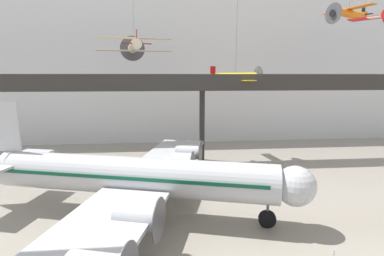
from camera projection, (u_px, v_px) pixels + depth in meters
The scene contains 6 objects.
hangar_back_wall at pixel (193, 62), 49.92m from camera, with size 140.00×3.00×26.71m.
mezzanine_walkway at pixel (203, 88), 37.36m from camera, with size 110.00×3.20×11.29m.
airliner_silver_main at pixel (132, 177), 23.58m from camera, with size 27.46×31.84×9.01m.
suspended_plane_yellow_lowwing at pixel (236, 78), 38.82m from camera, with size 7.05×8.61×13.32m.
suspended_plane_orange_highwing at pixel (349, 13), 37.34m from camera, with size 5.95×7.03×5.65m.
suspended_plane_cream_biplane at pixel (134, 46), 37.09m from camera, with size 9.41×7.75×9.79m.
Camera 1 is at (-4.94, -11.24, 11.18)m, focal length 28.00 mm.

